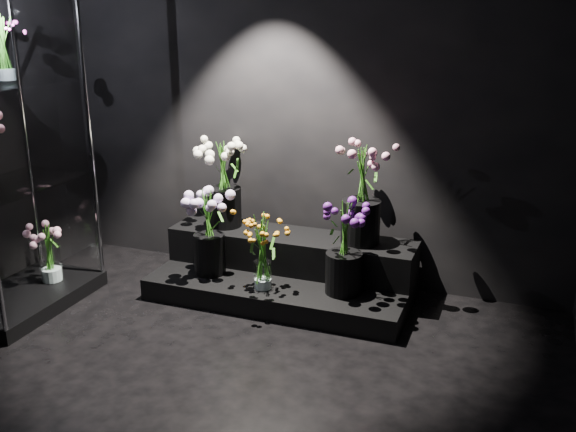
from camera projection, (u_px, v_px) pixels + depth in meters
The scene contains 11 objects.
floor at pixel (178, 412), 3.37m from camera, with size 4.00×4.00×0.00m, color black.
wall_back at pixel (305, 98), 4.73m from camera, with size 4.00×4.00×0.00m, color black.
display_riser at pixel (286, 270), 4.77m from camera, with size 1.87×0.83×0.42m.
display_case at pixel (6, 148), 4.25m from camera, with size 0.63×1.04×2.30m.
bouquet_orange_bells at pixel (263, 251), 4.41m from camera, with size 0.32×0.32×0.54m.
bouquet_lilac at pixel (209, 225), 4.65m from camera, with size 0.41×0.41×0.63m.
bouquet_purple at pixel (344, 244), 4.33m from camera, with size 0.43×0.43×0.64m.
bouquet_cream_roses at pixel (224, 177), 4.88m from camera, with size 0.46×0.46×0.67m.
bouquet_pink_roses at pixel (362, 191), 4.51m from camera, with size 0.36×0.36×0.71m.
bouquet_case_magenta at pixel (3, 47), 4.18m from camera, with size 0.26×0.26×0.42m.
bouquet_case_base_pink at pixel (49, 252), 4.69m from camera, with size 0.39×0.39×0.43m.
Camera 1 is at (1.56, -2.51, 2.02)m, focal length 40.00 mm.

